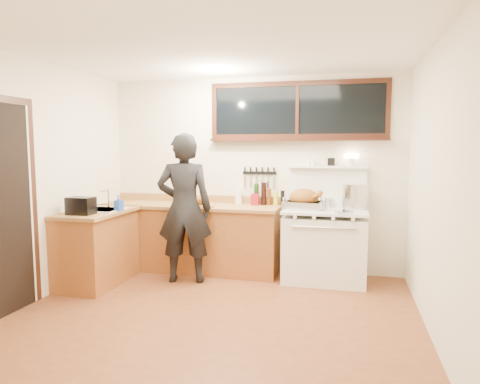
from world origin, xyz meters
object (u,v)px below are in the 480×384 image
(vintage_stove, at_px, (325,244))
(cutting_board, at_px, (198,202))
(man, at_px, (184,208))
(roast_turkey, at_px, (304,201))

(vintage_stove, bearing_deg, cutting_board, -176.61)
(man, bearing_deg, vintage_stove, 15.38)
(vintage_stove, xyz_separation_m, cutting_board, (-1.63, -0.10, 0.49))
(man, bearing_deg, roast_turkey, 16.82)
(vintage_stove, bearing_deg, man, -164.62)
(cutting_board, height_order, roast_turkey, roast_turkey)
(vintage_stove, height_order, man, man)
(man, distance_m, cutting_board, 0.37)
(vintage_stove, distance_m, roast_turkey, 0.60)
(man, xyz_separation_m, cutting_board, (0.05, 0.37, 0.03))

